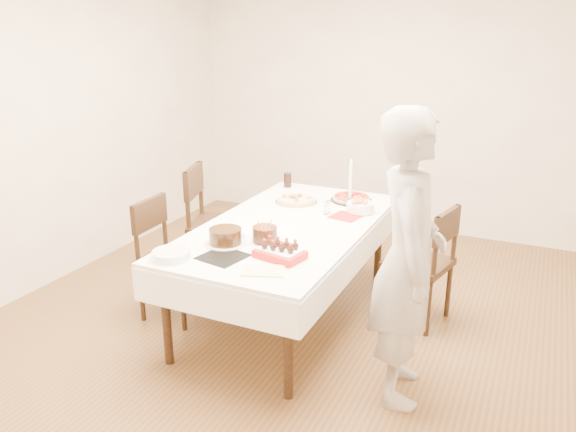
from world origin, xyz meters
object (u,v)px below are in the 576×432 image
at_px(chair_left_dessert, 174,259).
at_px(birthday_cake, 265,229).
at_px(dining_table, 288,271).
at_px(chair_right_savory, 418,263).
at_px(strawberry_box, 280,252).
at_px(chair_left_savory, 220,224).
at_px(pizza_white, 296,200).
at_px(pasta_bowl, 360,207).
at_px(person, 408,259).
at_px(layer_cake, 225,237).
at_px(taper_candle, 351,183).
at_px(cola_glass, 288,180).
at_px(pizza_pepperoni, 351,198).

relative_size(chair_left_dessert, birthday_cake, 5.51).
height_order(dining_table, chair_left_dessert, chair_left_dessert).
xyz_separation_m(chair_right_savory, strawberry_box, (-0.68, -0.96, 0.33)).
xyz_separation_m(chair_right_savory, chair_left_dessert, (-1.70, -0.72, 0.00)).
relative_size(chair_left_savory, pizza_white, 2.89).
relative_size(dining_table, pasta_bowl, 9.72).
bearing_deg(chair_right_savory, dining_table, -145.79).
distance_m(chair_left_savory, person, 2.09).
height_order(dining_table, layer_cake, layer_cake).
xyz_separation_m(dining_table, chair_right_savory, (0.91, 0.36, 0.09)).
distance_m(chair_left_savory, birthday_cake, 1.15).
bearing_deg(chair_left_savory, chair_right_savory, 163.07).
distance_m(pizza_white, strawberry_box, 1.18).
bearing_deg(taper_candle, pizza_white, -166.95).
height_order(chair_left_dessert, birthday_cake, chair_left_dessert).
bearing_deg(layer_cake, chair_left_dessert, 162.00).
distance_m(chair_right_savory, person, 1.03).
relative_size(dining_table, layer_cake, 7.63).
relative_size(chair_left_savory, cola_glass, 7.98).
bearing_deg(strawberry_box, layer_cake, 172.63).
xyz_separation_m(dining_table, chair_left_savory, (-0.81, 0.35, 0.14)).
height_order(chair_left_dessert, person, person).
bearing_deg(dining_table, pasta_bowl, 51.61).
height_order(pasta_bowl, layer_cake, layer_cake).
distance_m(taper_candle, strawberry_box, 1.23).
distance_m(chair_right_savory, pizza_white, 1.13).
distance_m(chair_right_savory, birthday_cake, 1.23).
bearing_deg(person, chair_left_dessert, 67.36).
xyz_separation_m(dining_table, taper_candle, (0.27, 0.62, 0.57)).
bearing_deg(chair_left_dessert, person, 171.31).
relative_size(chair_left_savory, strawberry_box, 3.44).
distance_m(chair_left_dessert, cola_glass, 1.38).
bearing_deg(chair_right_savory, chair_left_savory, -166.95).
xyz_separation_m(chair_right_savory, pizza_pepperoni, (-0.68, 0.41, 0.31)).
xyz_separation_m(dining_table, cola_glass, (-0.44, 0.93, 0.44)).
distance_m(dining_table, birthday_cake, 0.61).
distance_m(dining_table, person, 1.28).
relative_size(person, pasta_bowl, 7.96).
height_order(chair_left_dessert, pizza_pepperoni, chair_left_dessert).
distance_m(dining_table, pizza_white, 0.67).
bearing_deg(chair_left_dessert, cola_glass, -107.05).
height_order(taper_candle, birthday_cake, taper_candle).
relative_size(pizza_white, cola_glass, 2.76).
bearing_deg(layer_cake, chair_right_savory, 39.01).
relative_size(person, taper_candle, 4.40).
distance_m(dining_table, chair_right_savory, 0.98).
bearing_deg(chair_right_savory, pizza_white, -175.61).
height_order(person, pizza_white, person).
height_order(chair_right_savory, pizza_white, chair_right_savory).
height_order(taper_candle, strawberry_box, taper_candle).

